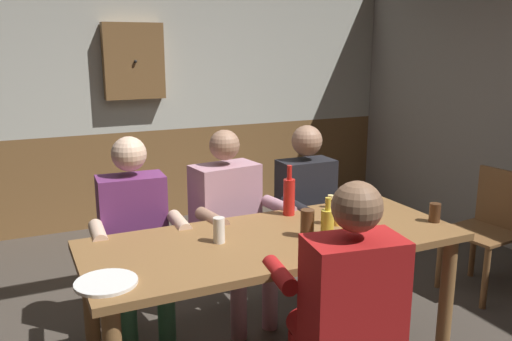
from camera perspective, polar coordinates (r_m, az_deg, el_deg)
back_wall_upper at (r=5.35m, az=-12.25°, el=12.93°), size 5.35×0.12×1.64m
back_wall_wainscot at (r=5.51m, az=-11.60°, el=-0.50°), size 5.35×0.12×0.92m
dining_table at (r=2.87m, az=2.04°, el=-9.06°), size 2.00×0.81×0.76m
person_0 at (r=3.24m, az=-12.79°, el=-6.40°), size 0.54×0.53×1.23m
person_1 at (r=3.42m, az=-2.73°, el=-4.99°), size 0.59×0.58×1.23m
person_2 at (r=3.66m, az=5.93°, el=-3.94°), size 0.52×0.53×1.22m
person_3 at (r=2.37m, az=9.57°, el=-13.78°), size 0.57×0.58×1.23m
chair_empty_near_right at (r=4.19m, az=23.68°, el=-5.55°), size 0.49×0.49×0.88m
table_candle at (r=3.35m, az=7.97°, el=-3.28°), size 0.04×0.04×0.08m
plate_0 at (r=2.39m, az=-15.73°, el=-11.46°), size 0.27×0.27×0.01m
bottle_0 at (r=3.16m, az=3.56°, el=-2.69°), size 0.07×0.07×0.30m
bottle_1 at (r=2.79m, az=7.63°, el=-5.63°), size 0.07×0.07×0.23m
pint_glass_0 at (r=3.03m, az=8.57°, el=-4.43°), size 0.06×0.06×0.15m
pint_glass_1 at (r=2.87m, az=11.97°, el=-5.51°), size 0.07×0.07×0.15m
pint_glass_2 at (r=2.82m, az=5.51°, el=-5.64°), size 0.07×0.07×0.15m
pint_glass_3 at (r=2.78m, az=9.82°, el=-6.36°), size 0.06×0.06×0.12m
pint_glass_4 at (r=3.27m, az=9.37°, el=-3.33°), size 0.07×0.07×0.13m
pint_glass_5 at (r=2.74m, az=-3.98°, el=-6.37°), size 0.06×0.06×0.13m
pint_glass_6 at (r=3.22m, az=18.57°, el=-4.29°), size 0.06×0.06×0.11m
wall_dart_cabinet at (r=5.21m, az=-12.94°, el=11.32°), size 0.56×0.15×0.70m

